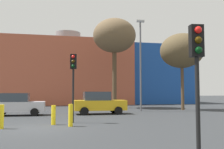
% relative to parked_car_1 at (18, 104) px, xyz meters
% --- Properties ---
extents(ground_plane, '(200.00, 200.00, 0.00)m').
position_rel_parked_car_1_xyz_m(ground_plane, '(2.00, -7.73, -0.86)').
color(ground_plane, '#2D3033').
extents(building_backdrop, '(37.91, 13.86, 11.39)m').
position_rel_parked_car_1_xyz_m(building_backdrop, '(4.62, 20.78, 3.79)').
color(building_backdrop, '#B2563D').
rests_on(building_backdrop, ground_plane).
extents(parked_car_1, '(3.99, 1.96, 1.73)m').
position_rel_parked_car_1_xyz_m(parked_car_1, '(0.00, 0.00, 0.00)').
color(parked_car_1, silver).
rests_on(parked_car_1, ground_plane).
extents(parked_car_2, '(4.25, 2.08, 1.84)m').
position_rel_parked_car_1_xyz_m(parked_car_2, '(6.40, 0.00, 0.06)').
color(parked_car_2, gold).
rests_on(parked_car_2, ground_plane).
extents(traffic_light_near_right, '(0.39, 0.38, 3.69)m').
position_rel_parked_car_1_xyz_m(traffic_light_near_right, '(6.75, -14.84, 1.86)').
color(traffic_light_near_right, black).
rests_on(traffic_light_near_right, ground_plane).
extents(traffic_light_island, '(0.40, 0.39, 4.09)m').
position_rel_parked_car_1_xyz_m(traffic_light_island, '(3.92, -5.72, 2.14)').
color(traffic_light_island, black).
rests_on(traffic_light_island, ground_plane).
extents(bare_tree_0, '(4.93, 4.93, 10.29)m').
position_rel_parked_car_1_xyz_m(bare_tree_0, '(9.39, 7.56, 7.37)').
color(bare_tree_0, brown).
rests_on(bare_tree_0, ground_plane).
extents(bare_tree_1, '(4.43, 4.43, 7.80)m').
position_rel_parked_car_1_xyz_m(bare_tree_1, '(15.44, 2.94, 5.14)').
color(bare_tree_1, brown).
rests_on(bare_tree_1, ground_plane).
extents(bollard_yellow_0, '(0.24, 0.24, 1.18)m').
position_rel_parked_car_1_xyz_m(bollard_yellow_0, '(3.71, -7.30, -0.27)').
color(bollard_yellow_0, yellow).
rests_on(bollard_yellow_0, ground_plane).
extents(bollard_yellow_1, '(0.24, 0.24, 1.08)m').
position_rel_parked_car_1_xyz_m(bollard_yellow_1, '(2.81, -6.38, -0.32)').
color(bollard_yellow_1, yellow).
rests_on(bollard_yellow_1, ground_plane).
extents(bollard_yellow_2, '(0.24, 0.24, 1.19)m').
position_rel_parked_car_1_xyz_m(bollard_yellow_2, '(0.29, -7.46, -0.26)').
color(bollard_yellow_2, yellow).
rests_on(bollard_yellow_2, ground_plane).
extents(street_lamp, '(0.80, 0.24, 8.78)m').
position_rel_parked_car_1_xyz_m(street_lamp, '(10.79, 2.31, 4.07)').
color(street_lamp, '#59595E').
rests_on(street_lamp, ground_plane).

